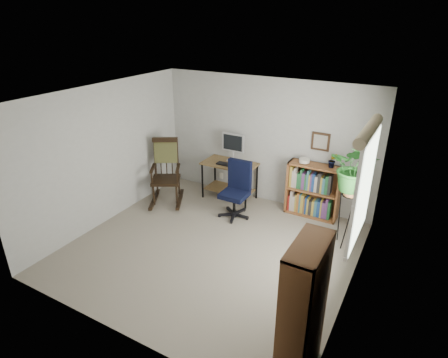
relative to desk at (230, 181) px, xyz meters
The scene contains 18 objects.
floor 1.84m from the desk, 70.48° to the right, with size 4.20×4.00×0.00m, color gray.
ceiling 2.71m from the desk, 70.48° to the right, with size 4.20×4.00×0.00m, color silver.
wall_back 1.06m from the desk, 26.47° to the left, with size 4.20×0.00×2.40m, color #B0B0AC.
wall_front 3.84m from the desk, 80.75° to the right, with size 4.20×0.00×2.40m, color #B0B0AC.
wall_left 2.41m from the desk, 131.37° to the right, with size 0.00×4.00×2.40m, color #B0B0AC.
wall_right 3.30m from the desk, 32.17° to the right, with size 0.00×4.00×2.40m, color #B0B0AC.
window 3.18m from the desk, 27.74° to the right, with size 0.12×1.20×1.50m, color silver, non-canonical shape.
desk is the anchor object (origin of this frame).
monitor 0.67m from the desk, 90.00° to the left, with size 0.46×0.16×0.56m, color silver, non-canonical shape.
keyboard 0.41m from the desk, 90.00° to the right, with size 0.40×0.15×0.03m, color black.
office_chair 0.77m from the desk, 55.12° to the right, with size 0.57×0.57×1.05m, color black, non-canonical shape.
rocking_chair 1.27m from the desk, 143.47° to the right, with size 0.66×1.10×1.27m, color black, non-canonical shape.
low_bookshelf 1.65m from the desk, ahead, with size 0.94×0.31×0.99m, color brown, non-canonical shape.
tall_bookshelf 4.08m from the desk, 51.56° to the right, with size 0.30×0.69×1.57m, color brown, non-canonical shape.
plant_stand 2.47m from the desk, 13.18° to the right, with size 0.29×0.29×1.04m, color black, non-canonical shape.
spider_plant 2.80m from the desk, 13.18° to the right, with size 1.69×1.88×1.46m, color #215D20.
potted_plant_small 2.04m from the desk, ahead, with size 0.13×0.24×0.11m, color #215D20.
framed_picture 1.94m from the desk, ahead, with size 0.32×0.04×0.32m, color black, non-canonical shape.
Camera 1 is at (2.61, -4.25, 3.43)m, focal length 30.00 mm.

